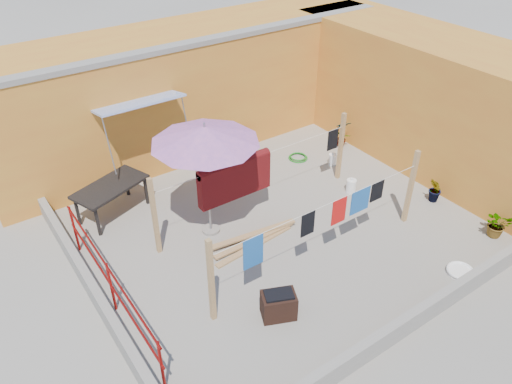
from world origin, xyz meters
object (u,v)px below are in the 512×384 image
Objects in this scene: water_jug_a at (351,186)px; brazier at (279,305)px; outdoor_table at (110,188)px; white_basin at (460,271)px; patio_umbrella at (205,136)px; water_jug_b at (333,159)px; plant_back_a at (225,147)px; green_hose at (298,157)px.

brazier is at bearing -150.73° from water_jug_a.
white_basin is at bearing -50.07° from outdoor_table.
patio_umbrella is 4.72m from water_jug_b.
water_jug_a reaches higher than water_jug_b.
patio_umbrella is 3.49m from brazier.
white_basin is at bearing -77.03° from plant_back_a.
plant_back_a is at bearing 67.75° from brazier.
brazier reaches higher than water_jug_a.
outdoor_table is 4.78m from brazier.
water_jug_a is 0.48× the size of plant_back_a.
white_basin is 0.68× the size of plant_back_a.
water_jug_a is 1.14× the size of water_jug_b.
water_jug_b is 0.94m from green_hose.
water_jug_b is at bearing 67.26° from water_jug_a.
green_hose is at bearing -5.20° from outdoor_table.
outdoor_table is at bearing 154.32° from water_jug_a.
outdoor_table is 3.44m from plant_back_a.
brazier is at bearing -112.25° from plant_back_a.
patio_umbrella is at bearing -127.83° from plant_back_a.
green_hose is 2.01m from plant_back_a.
water_jug_b is (4.37, 3.40, -0.12)m from brazier.
brazier is 3.80m from white_basin.
brazier is at bearing -95.02° from patio_umbrella.
brazier is at bearing -142.10° from water_jug_b.
green_hose is 0.66× the size of plant_back_a.
green_hose is (5.03, -0.46, -0.66)m from outdoor_table.
white_basin is 5.33m from green_hose.
patio_umbrella reaches higher than plant_back_a.
outdoor_table reaches higher than white_basin.
white_basin is at bearing -18.23° from brazier.
plant_back_a reaches higher than outdoor_table.
outdoor_table is at bearing 129.93° from white_basin.
outdoor_table reaches higher than brazier.
water_jug_a reaches higher than green_hose.
water_jug_b is at bearing 37.90° from brazier.
water_jug_a is at bearing 29.27° from brazier.
water_jug_b is 2.89m from plant_back_a.
water_jug_a is at bearing -88.55° from green_hose.
water_jug_a is at bearing -60.73° from plant_back_a.
brazier is at bearing -74.92° from outdoor_table.
white_basin is at bearing -92.04° from green_hose.
plant_back_a is (-1.47, 6.40, 0.35)m from white_basin.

